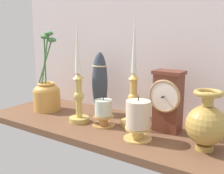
{
  "coord_description": "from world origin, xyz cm",
  "views": [
    {
      "loc": [
        54.01,
        -77.48,
        33.06
      ],
      "look_at": [
        1.15,
        0.0,
        14.0
      ],
      "focal_mm": 43.4,
      "sensor_mm": 36.0,
      "label": 1
    }
  ],
  "objects_px": {
    "candlestick_tall_center": "(133,95)",
    "tall_ceramic_vase": "(100,83)",
    "mantel_clock": "(168,100)",
    "brass_vase_jar": "(47,93)",
    "pillar_candle_near_clock": "(138,119)",
    "candlestick_tall_left": "(79,88)",
    "brass_vase_bulbous": "(206,124)",
    "pillar_candle_front": "(104,113)"
  },
  "relations": [
    {
      "from": "mantel_clock",
      "to": "pillar_candle_front",
      "type": "xyz_separation_m",
      "value": [
        -0.21,
        -0.07,
        -0.06
      ]
    },
    {
      "from": "candlestick_tall_center",
      "to": "brass_vase_bulbous",
      "type": "relative_size",
      "value": 2.34
    },
    {
      "from": "candlestick_tall_left",
      "to": "brass_vase_bulbous",
      "type": "distance_m",
      "value": 0.46
    },
    {
      "from": "mantel_clock",
      "to": "pillar_candle_near_clock",
      "type": "xyz_separation_m",
      "value": [
        -0.05,
        -0.12,
        -0.04
      ]
    },
    {
      "from": "candlestick_tall_left",
      "to": "brass_vase_jar",
      "type": "relative_size",
      "value": 1.12
    },
    {
      "from": "pillar_candle_near_clock",
      "to": "tall_ceramic_vase",
      "type": "height_order",
      "value": "tall_ceramic_vase"
    },
    {
      "from": "mantel_clock",
      "to": "pillar_candle_near_clock",
      "type": "bearing_deg",
      "value": -111.96
    },
    {
      "from": "mantel_clock",
      "to": "pillar_candle_front",
      "type": "bearing_deg",
      "value": -160.62
    },
    {
      "from": "mantel_clock",
      "to": "brass_vase_bulbous",
      "type": "bearing_deg",
      "value": -27.52
    },
    {
      "from": "brass_vase_bulbous",
      "to": "pillar_candle_front",
      "type": "distance_m",
      "value": 0.36
    },
    {
      "from": "mantel_clock",
      "to": "brass_vase_bulbous",
      "type": "xyz_separation_m",
      "value": [
        0.15,
        -0.08,
        -0.03
      ]
    },
    {
      "from": "brass_vase_jar",
      "to": "pillar_candle_near_clock",
      "type": "relative_size",
      "value": 2.47
    },
    {
      "from": "mantel_clock",
      "to": "pillar_candle_near_clock",
      "type": "distance_m",
      "value": 0.13
    },
    {
      "from": "candlestick_tall_center",
      "to": "tall_ceramic_vase",
      "type": "relative_size",
      "value": 1.6
    },
    {
      "from": "candlestick_tall_left",
      "to": "pillar_candle_near_clock",
      "type": "height_order",
      "value": "candlestick_tall_left"
    },
    {
      "from": "candlestick_tall_left",
      "to": "pillar_candle_front",
      "type": "relative_size",
      "value": 3.52
    },
    {
      "from": "mantel_clock",
      "to": "pillar_candle_front",
      "type": "distance_m",
      "value": 0.23
    },
    {
      "from": "brass_vase_jar",
      "to": "pillar_candle_front",
      "type": "xyz_separation_m",
      "value": [
        0.32,
        -0.03,
        -0.02
      ]
    },
    {
      "from": "candlestick_tall_left",
      "to": "candlestick_tall_center",
      "type": "distance_m",
      "value": 0.2
    },
    {
      "from": "mantel_clock",
      "to": "candlestick_tall_center",
      "type": "distance_m",
      "value": 0.12
    },
    {
      "from": "brass_vase_jar",
      "to": "tall_ceramic_vase",
      "type": "bearing_deg",
      "value": 22.48
    },
    {
      "from": "candlestick_tall_center",
      "to": "mantel_clock",
      "type": "bearing_deg",
      "value": 7.29
    },
    {
      "from": "mantel_clock",
      "to": "tall_ceramic_vase",
      "type": "relative_size",
      "value": 0.82
    },
    {
      "from": "pillar_candle_near_clock",
      "to": "tall_ceramic_vase",
      "type": "distance_m",
      "value": 0.32
    },
    {
      "from": "brass_vase_jar",
      "to": "candlestick_tall_left",
      "type": "bearing_deg",
      "value": -11.97
    },
    {
      "from": "mantel_clock",
      "to": "candlestick_tall_center",
      "type": "xyz_separation_m",
      "value": [
        -0.12,
        -0.02,
        0.0
      ]
    },
    {
      "from": "brass_vase_bulbous",
      "to": "pillar_candle_near_clock",
      "type": "bearing_deg",
      "value": -168.97
    },
    {
      "from": "pillar_candle_front",
      "to": "tall_ceramic_vase",
      "type": "xyz_separation_m",
      "value": [
        -0.1,
        0.12,
        0.08
      ]
    },
    {
      "from": "mantel_clock",
      "to": "candlestick_tall_center",
      "type": "height_order",
      "value": "candlestick_tall_center"
    },
    {
      "from": "tall_ceramic_vase",
      "to": "brass_vase_bulbous",
      "type": "bearing_deg",
      "value": -14.51
    },
    {
      "from": "candlestick_tall_left",
      "to": "brass_vase_bulbous",
      "type": "bearing_deg",
      "value": 1.96
    },
    {
      "from": "mantel_clock",
      "to": "candlestick_tall_left",
      "type": "relative_size",
      "value": 0.55
    },
    {
      "from": "candlestick_tall_left",
      "to": "brass_vase_jar",
      "type": "height_order",
      "value": "candlestick_tall_left"
    },
    {
      "from": "candlestick_tall_center",
      "to": "pillar_candle_front",
      "type": "xyz_separation_m",
      "value": [
        -0.09,
        -0.06,
        -0.06
      ]
    },
    {
      "from": "candlestick_tall_center",
      "to": "brass_vase_jar",
      "type": "relative_size",
      "value": 1.21
    },
    {
      "from": "brass_vase_bulbous",
      "to": "pillar_candle_near_clock",
      "type": "xyz_separation_m",
      "value": [
        -0.2,
        -0.04,
        -0.01
      ]
    },
    {
      "from": "brass_vase_bulbous",
      "to": "tall_ceramic_vase",
      "type": "relative_size",
      "value": 0.69
    },
    {
      "from": "pillar_candle_near_clock",
      "to": "pillar_candle_front",
      "type": "bearing_deg",
      "value": 165.55
    },
    {
      "from": "brass_vase_jar",
      "to": "tall_ceramic_vase",
      "type": "height_order",
      "value": "brass_vase_jar"
    },
    {
      "from": "candlestick_tall_left",
      "to": "tall_ceramic_vase",
      "type": "height_order",
      "value": "candlestick_tall_left"
    },
    {
      "from": "tall_ceramic_vase",
      "to": "mantel_clock",
      "type": "bearing_deg",
      "value": -7.6
    },
    {
      "from": "candlestick_tall_center",
      "to": "brass_vase_bulbous",
      "type": "bearing_deg",
      "value": -12.95
    }
  ]
}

